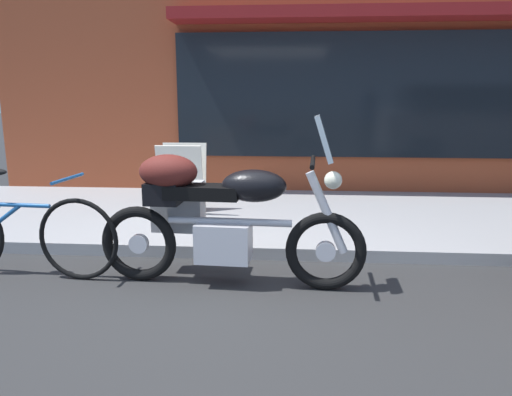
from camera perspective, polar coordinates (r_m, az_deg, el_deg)
The scene contains 4 objects.
ground_plane at distance 3.68m, azimuth -4.95°, elevation -12.77°, with size 80.00×80.00×0.00m, color #2D2D2D.
touring_motorcycle at distance 3.95m, azimuth -4.91°, elevation -1.75°, with size 2.21×0.74×1.40m.
parked_bicycle at distance 4.60m, azimuth -26.17°, elevation -3.79°, with size 1.76×0.48×0.95m.
sandwich_board_sign at distance 5.98m, azimuth -8.74°, elevation 2.31°, with size 0.55×0.40×0.85m.
Camera 1 is at (0.56, -3.30, 1.54)m, focal length 33.68 mm.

